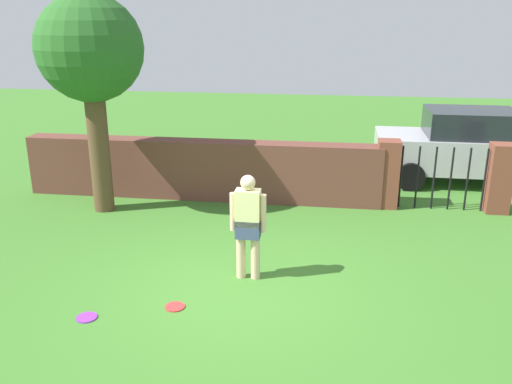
% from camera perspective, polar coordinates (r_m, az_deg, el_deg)
% --- Properties ---
extents(ground_plane, '(40.00, 40.00, 0.00)m').
position_cam_1_polar(ground_plane, '(7.96, -1.91, -10.34)').
color(ground_plane, '#3D7528').
extents(brick_wall, '(7.61, 0.50, 1.27)m').
position_cam_1_polar(brick_wall, '(11.64, -5.82, 2.37)').
color(brick_wall, brown).
rests_on(brick_wall, ground).
extents(tree, '(2.01, 2.01, 4.20)m').
position_cam_1_polar(tree, '(10.87, -17.08, 13.81)').
color(tree, brown).
rests_on(tree, ground).
extents(person, '(0.54, 0.22, 1.62)m').
position_cam_1_polar(person, '(7.95, -0.85, -3.22)').
color(person, beige).
rests_on(person, ground).
extents(fence_gate, '(2.61, 0.44, 1.40)m').
position_cam_1_polar(fence_gate, '(11.51, 19.08, 1.59)').
color(fence_gate, brown).
rests_on(fence_gate, ground).
extents(car, '(4.21, 1.95, 1.72)m').
position_cam_1_polar(car, '(13.58, 21.48, 4.49)').
color(car, '#B7B7BC').
rests_on(car, ground).
extents(frisbee_purple, '(0.27, 0.27, 0.02)m').
position_cam_1_polar(frisbee_purple, '(7.64, -17.43, -12.52)').
color(frisbee_purple, purple).
rests_on(frisbee_purple, ground).
extents(frisbee_red, '(0.27, 0.27, 0.02)m').
position_cam_1_polar(frisbee_red, '(7.62, -8.55, -11.88)').
color(frisbee_red, red).
rests_on(frisbee_red, ground).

